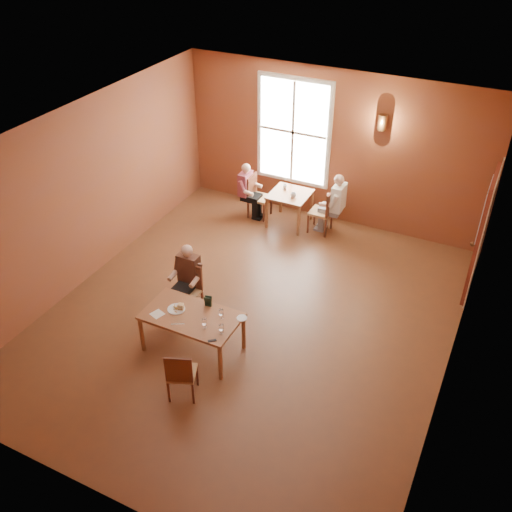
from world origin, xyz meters
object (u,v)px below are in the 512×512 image
at_px(chair_diner_white, 321,211).
at_px(main_table, 193,332).
at_px(diner_maroon, 258,192).
at_px(chair_diner_main, 187,293).
at_px(chair_empty, 182,372).
at_px(second_table, 289,208).
at_px(diner_white, 323,204).
at_px(chair_diner_maroon, 260,197).
at_px(diner_main, 185,287).

bearing_deg(chair_diner_white, main_table, 173.14).
xyz_separation_m(main_table, diner_maroon, (-0.86, 3.94, 0.23)).
relative_size(chair_diner_main, chair_empty, 1.05).
relative_size(chair_diner_main, chair_diner_white, 0.96).
height_order(second_table, diner_white, diner_white).
height_order(chair_diner_white, chair_diner_maroon, chair_diner_white).
distance_m(diner_white, diner_maroon, 1.36).
bearing_deg(chair_diner_maroon, chair_diner_main, 5.67).
xyz_separation_m(main_table, second_table, (-0.18, 3.94, 0.01)).
distance_m(diner_main, diner_white, 3.46).
distance_m(chair_diner_main, second_table, 3.30).
xyz_separation_m(main_table, chair_empty, (0.33, -0.80, 0.08)).
height_order(chair_empty, diner_white, diner_white).
distance_m(main_table, chair_diner_maroon, 4.02).
bearing_deg(second_table, chair_diner_main, -95.62).
height_order(chair_diner_main, chair_diner_white, chair_diner_white).
height_order(main_table, diner_white, diner_white).
bearing_deg(chair_diner_main, diner_main, 90.00).
bearing_deg(diner_maroon, diner_main, 6.13).
relative_size(diner_main, diner_maroon, 1.02).
relative_size(chair_empty, diner_maroon, 0.74).
bearing_deg(diner_white, diner_main, 163.16).
bearing_deg(chair_diner_white, second_table, 90.00).
distance_m(chair_diner_main, diner_main, 0.14).
height_order(diner_main, chair_diner_maroon, diner_main).
relative_size(chair_diner_main, diner_main, 0.76).
height_order(second_table, chair_diner_white, chair_diner_white).
relative_size(diner_main, chair_diner_white, 1.26).
height_order(second_table, diner_maroon, diner_maroon).
distance_m(main_table, chair_empty, 0.87).
xyz_separation_m(diner_main, chair_diner_maroon, (-0.33, 3.32, -0.12)).
bearing_deg(chair_diner_maroon, second_table, 90.00).
relative_size(main_table, diner_main, 1.24).
relative_size(main_table, chair_empty, 1.70).
xyz_separation_m(diner_main, diner_maroon, (-0.36, 3.32, -0.01)).
height_order(diner_main, diner_white, diner_white).
bearing_deg(diner_main, chair_diner_main, -90.00).
bearing_deg(main_table, diner_white, 82.71).
distance_m(diner_main, second_table, 3.34).
bearing_deg(diner_maroon, chair_diner_main, 6.19).
bearing_deg(chair_empty, chair_diner_main, 98.26).
bearing_deg(main_table, second_table, 92.57).
relative_size(chair_empty, chair_diner_maroon, 0.93).
bearing_deg(diner_white, chair_diner_maroon, 90.00).
relative_size(chair_diner_white, chair_diner_maroon, 1.01).
bearing_deg(chair_diner_main, main_table, 127.57).
distance_m(chair_empty, diner_maroon, 4.88).
bearing_deg(main_table, chair_empty, -67.49).
xyz_separation_m(chair_diner_white, diner_maroon, (-1.33, 0.00, 0.11)).
height_order(main_table, diner_maroon, diner_maroon).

